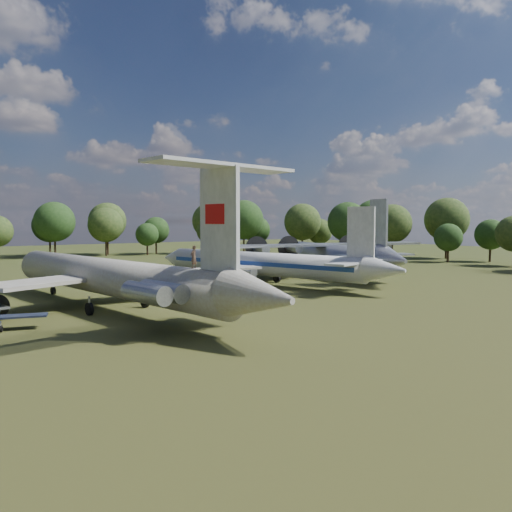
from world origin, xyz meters
TOP-DOWN VIEW (x-y plane):
  - ground at (0.00, 0.00)m, footprint 300.00×300.00m
  - il62_airliner at (-5.94, -2.24)m, footprint 50.37×60.79m
  - tu104_jet at (19.50, 5.69)m, footprint 47.43×55.39m
  - an12_transport at (35.80, 8.08)m, footprint 45.11×48.41m
  - person_on_il62 at (-3.51, -17.06)m, footprint 0.83×0.72m

SIDE VIEW (x-z plane):
  - ground at x=0.00m, z-range 0.00..0.00m
  - tu104_jet at x=19.50m, z-range 0.00..4.73m
  - il62_airliner at x=-5.94m, z-range 0.00..5.36m
  - an12_transport at x=35.80m, z-range 0.00..5.44m
  - person_on_il62 at x=-3.51m, z-range 5.36..7.28m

